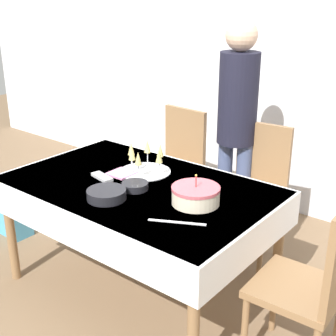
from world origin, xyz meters
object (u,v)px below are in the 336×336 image
Objects in this scene: dining_chair_far_right at (255,186)px; dining_chair_right_end at (315,280)px; plate_stack_dessert at (135,186)px; champagne_tray at (145,160)px; gift_bag at (14,219)px; birthday_cake at (195,195)px; plate_stack_main at (106,194)px; dining_chair_far_left at (176,164)px; person_standing at (237,115)px.

dining_chair_far_right is 1.00× the size of dining_chair_right_end.
dining_chair_far_right is 0.98m from plate_stack_dessert.
champagne_tray is 1.39m from gift_bag.
plate_stack_main is at bearing -148.68° from birthday_cake.
plate_stack_dessert is 1.46m from gift_bag.
person_standing is at bearing 7.72° from dining_chair_far_left.
champagne_tray is (-0.53, 0.19, 0.03)m from birthday_cake.
dining_chair_right_end is at bearing -8.21° from champagne_tray.
plate_stack_main is 1.41× the size of plate_stack_dessert.
dining_chair_right_end is 1.29m from champagne_tray.
champagne_tray is 1.21× the size of gift_bag.
plate_stack_main is (-1.14, -0.27, 0.23)m from dining_chair_right_end.
birthday_cake is 0.16× the size of person_standing.
champagne_tray is 0.20× the size of person_standing.
birthday_cake is 0.40m from plate_stack_dessert.
plate_stack_main is 0.80× the size of gift_bag.
dining_chair_far_left is at bearing 179.99° from dining_chair_far_right.
person_standing is (0.24, 0.72, 0.19)m from champagne_tray.
dining_chair_far_left is 4.38× the size of plate_stack_main.
person_standing reaches higher than dining_chair_far_right.
dining_chair_right_end is at bearing -29.23° from dining_chair_far_left.
champagne_tray is 2.12× the size of plate_stack_dessert.
gift_bag is at bearing -134.96° from dining_chair_far_left.
plate_stack_dessert is 0.57× the size of gift_bag.
champagne_tray is 0.79m from person_standing.
plate_stack_main is at bearing -166.76° from dining_chair_right_end.
dining_chair_far_right is 3.63× the size of birthday_cake.
birthday_cake is at bearing -72.38° from person_standing.
person_standing is (-0.22, 0.07, 0.47)m from dining_chair_far_right.
dining_chair_far_left is 1.18m from plate_stack_main.
dining_chair_right_end is 3.63× the size of birthday_cake.
plate_stack_main reaches higher than gift_bag.
person_standing reaches higher than champagne_tray.
person_standing is at bearing 71.42° from champagne_tray.
dining_chair_right_end is 1.43m from person_standing.
plate_stack_dessert is at bearing 1.06° from gift_bag.
birthday_cake is 0.80× the size of champagne_tray.
person_standing is at bearing 137.87° from dining_chair_right_end.
gift_bag is (-0.93, -0.93, -0.42)m from dining_chair_far_left.
plate_stack_dessert is 1.01m from person_standing.
plate_stack_main is 0.13× the size of person_standing.
birthday_cake is 0.50m from plate_stack_main.
plate_stack_dessert is (0.39, -0.90, 0.22)m from dining_chair_far_left.
birthday_cake is 1.84m from gift_bag.
birthday_cake is 0.98m from person_standing.
dining_chair_right_end is at bearing 2.16° from gift_bag.
dining_chair_far_right reaches higher than plate_stack_dessert.
gift_bag is (-1.28, 0.18, -0.64)m from plate_stack_main.
plate_stack_main is at bearing -96.82° from person_standing.
dining_chair_far_left is 2.91× the size of champagne_tray.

